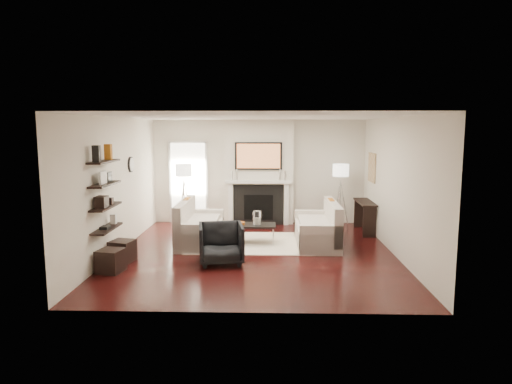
{
  "coord_description": "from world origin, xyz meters",
  "views": [
    {
      "loc": [
        0.28,
        -8.89,
        2.48
      ],
      "look_at": [
        0.0,
        0.6,
        1.15
      ],
      "focal_mm": 32.0,
      "sensor_mm": 36.0,
      "label": 1
    }
  ],
  "objects_px": {
    "loveseat_right_base": "(317,235)",
    "armchair": "(221,242)",
    "lamp_right_shade": "(341,170)",
    "lamp_left_shade": "(184,170)",
    "coffee_table": "(250,225)",
    "loveseat_left_base": "(200,234)",
    "ottoman_near": "(122,251)"
  },
  "relations": [
    {
      "from": "lamp_left_shade",
      "to": "lamp_right_shade",
      "type": "xyz_separation_m",
      "value": [
        3.9,
        0.11,
        0.0
      ]
    },
    {
      "from": "coffee_table",
      "to": "ottoman_near",
      "type": "bearing_deg",
      "value": -148.66
    },
    {
      "from": "lamp_left_shade",
      "to": "lamp_right_shade",
      "type": "bearing_deg",
      "value": 1.6
    },
    {
      "from": "coffee_table",
      "to": "lamp_right_shade",
      "type": "xyz_separation_m",
      "value": [
        2.18,
        1.66,
        1.05
      ]
    },
    {
      "from": "loveseat_right_base",
      "to": "ottoman_near",
      "type": "distance_m",
      "value": 4.01
    },
    {
      "from": "lamp_right_shade",
      "to": "armchair",
      "type": "bearing_deg",
      "value": -130.2
    },
    {
      "from": "armchair",
      "to": "lamp_left_shade",
      "type": "bearing_deg",
      "value": 103.08
    },
    {
      "from": "loveseat_left_base",
      "to": "coffee_table",
      "type": "xyz_separation_m",
      "value": [
        1.08,
        0.02,
        0.19
      ]
    },
    {
      "from": "loveseat_right_base",
      "to": "lamp_right_shade",
      "type": "relative_size",
      "value": 4.5
    },
    {
      "from": "armchair",
      "to": "lamp_right_shade",
      "type": "height_order",
      "value": "lamp_right_shade"
    },
    {
      "from": "lamp_right_shade",
      "to": "coffee_table",
      "type": "bearing_deg",
      "value": -142.67
    },
    {
      "from": "lamp_left_shade",
      "to": "ottoman_near",
      "type": "bearing_deg",
      "value": -101.76
    },
    {
      "from": "loveseat_left_base",
      "to": "loveseat_right_base",
      "type": "distance_m",
      "value": 2.51
    },
    {
      "from": "lamp_right_shade",
      "to": "lamp_left_shade",
      "type": "bearing_deg",
      "value": -178.4
    },
    {
      "from": "coffee_table",
      "to": "armchair",
      "type": "bearing_deg",
      "value": -107.76
    },
    {
      "from": "loveseat_left_base",
      "to": "lamp_right_shade",
      "type": "relative_size",
      "value": 4.5
    },
    {
      "from": "armchair",
      "to": "loveseat_right_base",
      "type": "bearing_deg",
      "value": 27.51
    },
    {
      "from": "loveseat_right_base",
      "to": "armchair",
      "type": "distance_m",
      "value": 2.39
    },
    {
      "from": "loveseat_left_base",
      "to": "loveseat_right_base",
      "type": "bearing_deg",
      "value": -0.93
    },
    {
      "from": "loveseat_right_base",
      "to": "lamp_left_shade",
      "type": "xyz_separation_m",
      "value": [
        -3.15,
        1.61,
        1.24
      ]
    },
    {
      "from": "loveseat_right_base",
      "to": "armchair",
      "type": "bearing_deg",
      "value": -143.26
    },
    {
      "from": "armchair",
      "to": "loveseat_left_base",
      "type": "bearing_deg",
      "value": 103.33
    },
    {
      "from": "ottoman_near",
      "to": "lamp_right_shade",
      "type": "bearing_deg",
      "value": 34.34
    },
    {
      "from": "lamp_right_shade",
      "to": "loveseat_left_base",
      "type": "bearing_deg",
      "value": -152.76
    },
    {
      "from": "loveseat_right_base",
      "to": "lamp_left_shade",
      "type": "bearing_deg",
      "value": 152.91
    },
    {
      "from": "loveseat_left_base",
      "to": "lamp_left_shade",
      "type": "height_order",
      "value": "lamp_left_shade"
    },
    {
      "from": "coffee_table",
      "to": "lamp_right_shade",
      "type": "distance_m",
      "value": 2.94
    },
    {
      "from": "lamp_left_shade",
      "to": "lamp_right_shade",
      "type": "relative_size",
      "value": 1.0
    },
    {
      "from": "loveseat_left_base",
      "to": "loveseat_right_base",
      "type": "relative_size",
      "value": 1.0
    },
    {
      "from": "armchair",
      "to": "lamp_right_shade",
      "type": "distance_m",
      "value": 4.24
    },
    {
      "from": "loveseat_left_base",
      "to": "armchair",
      "type": "bearing_deg",
      "value": -67.44
    },
    {
      "from": "loveseat_right_base",
      "to": "coffee_table",
      "type": "xyz_separation_m",
      "value": [
        -1.43,
        0.06,
        0.19
      ]
    }
  ]
}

